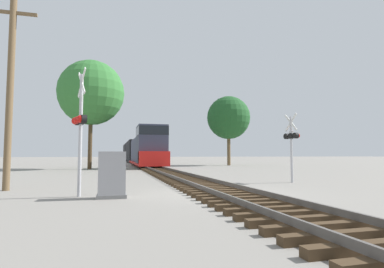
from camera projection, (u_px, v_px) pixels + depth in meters
ground_plane at (220, 193)px, 11.03m from camera, size 400.00×400.00×0.00m
rail_track_bed at (220, 190)px, 11.04m from camera, size 2.60×160.00×0.31m
freight_train at (136, 151)px, 52.63m from camera, size 2.98×51.37×4.43m
crossing_signal_near at (80, 123)px, 10.24m from camera, size 0.59×1.00×4.37m
crossing_signal_far at (292, 139)px, 15.44m from camera, size 0.42×1.01×3.55m
relay_cabinet at (112, 175)px, 9.84m from camera, size 0.95×0.61×1.52m
utility_pole at (10, 89)px, 12.09m from camera, size 1.80×0.26×7.86m
tree_far_right at (91, 93)px, 30.05m from camera, size 6.50×6.50×10.89m
tree_mid_background at (229, 118)px, 40.50m from camera, size 5.81×5.81×9.34m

